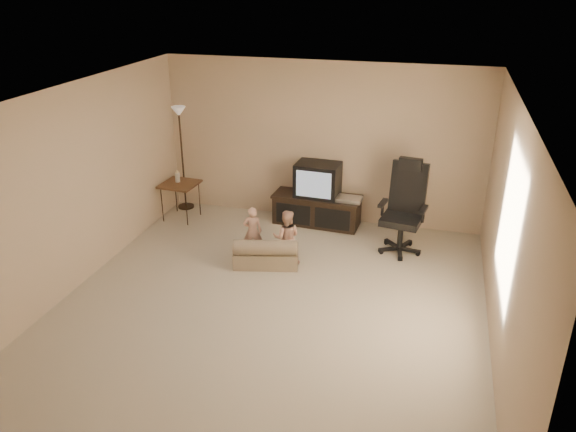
{
  "coord_description": "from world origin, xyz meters",
  "views": [
    {
      "loc": [
        1.73,
        -5.46,
        3.7
      ],
      "look_at": [
        0.05,
        0.6,
        0.93
      ],
      "focal_mm": 35.0,
      "sensor_mm": 36.0,
      "label": 1
    }
  ],
  "objects_px": {
    "side_table": "(179,184)",
    "toddler_left": "(253,231)",
    "tv_stand": "(317,199)",
    "floor_lamp": "(181,135)",
    "office_chair": "(403,219)",
    "child_sofa": "(266,254)",
    "toddler_right": "(286,237)"
  },
  "relations": [
    {
      "from": "floor_lamp",
      "to": "child_sofa",
      "type": "height_order",
      "value": "floor_lamp"
    },
    {
      "from": "office_chair",
      "to": "floor_lamp",
      "type": "xyz_separation_m",
      "value": [
        -3.65,
        0.62,
        0.78
      ]
    },
    {
      "from": "child_sofa",
      "to": "toddler_right",
      "type": "distance_m",
      "value": 0.36
    },
    {
      "from": "toddler_left",
      "to": "toddler_right",
      "type": "relative_size",
      "value": 0.92
    },
    {
      "from": "tv_stand",
      "to": "side_table",
      "type": "xyz_separation_m",
      "value": [
        -2.16,
        -0.37,
        0.17
      ]
    },
    {
      "from": "floor_lamp",
      "to": "toddler_left",
      "type": "height_order",
      "value": "floor_lamp"
    },
    {
      "from": "tv_stand",
      "to": "toddler_right",
      "type": "height_order",
      "value": "tv_stand"
    },
    {
      "from": "side_table",
      "to": "toddler_left",
      "type": "xyz_separation_m",
      "value": [
        1.52,
        -0.9,
        -0.22
      ]
    },
    {
      "from": "tv_stand",
      "to": "office_chair",
      "type": "height_order",
      "value": "office_chair"
    },
    {
      "from": "child_sofa",
      "to": "office_chair",
      "type": "bearing_deg",
      "value": 15.69
    },
    {
      "from": "office_chair",
      "to": "side_table",
      "type": "xyz_separation_m",
      "value": [
        -3.53,
        0.19,
        0.11
      ]
    },
    {
      "from": "tv_stand",
      "to": "floor_lamp",
      "type": "xyz_separation_m",
      "value": [
        -2.29,
        0.06,
        0.84
      ]
    },
    {
      "from": "side_table",
      "to": "floor_lamp",
      "type": "bearing_deg",
      "value": 106.7
    },
    {
      "from": "toddler_left",
      "to": "side_table",
      "type": "bearing_deg",
      "value": -46.93
    },
    {
      "from": "floor_lamp",
      "to": "toddler_left",
      "type": "xyz_separation_m",
      "value": [
        1.65,
        -1.32,
        -0.9
      ]
    },
    {
      "from": "floor_lamp",
      "to": "tv_stand",
      "type": "bearing_deg",
      "value": -1.41
    },
    {
      "from": "office_chair",
      "to": "toddler_right",
      "type": "xyz_separation_m",
      "value": [
        -1.48,
        -0.83,
        -0.09
      ]
    },
    {
      "from": "child_sofa",
      "to": "toddler_right",
      "type": "relative_size",
      "value": 1.22
    },
    {
      "from": "office_chair",
      "to": "side_table",
      "type": "distance_m",
      "value": 3.53
    },
    {
      "from": "tv_stand",
      "to": "floor_lamp",
      "type": "distance_m",
      "value": 2.44
    },
    {
      "from": "toddler_left",
      "to": "child_sofa",
      "type": "bearing_deg",
      "value": 120.35
    },
    {
      "from": "side_table",
      "to": "child_sofa",
      "type": "xyz_separation_m",
      "value": [
        1.8,
        -1.15,
        -0.41
      ]
    },
    {
      "from": "floor_lamp",
      "to": "child_sofa",
      "type": "bearing_deg",
      "value": -39.4
    },
    {
      "from": "tv_stand",
      "to": "toddler_left",
      "type": "height_order",
      "value": "tv_stand"
    },
    {
      "from": "side_table",
      "to": "floor_lamp",
      "type": "relative_size",
      "value": 0.47
    },
    {
      "from": "side_table",
      "to": "office_chair",
      "type": "bearing_deg",
      "value": -3.1
    },
    {
      "from": "side_table",
      "to": "toddler_right",
      "type": "xyz_separation_m",
      "value": [
        2.05,
        -1.03,
        -0.19
      ]
    },
    {
      "from": "office_chair",
      "to": "toddler_left",
      "type": "height_order",
      "value": "office_chair"
    },
    {
      "from": "tv_stand",
      "to": "toddler_right",
      "type": "xyz_separation_m",
      "value": [
        -0.11,
        -1.4,
        -0.02
      ]
    },
    {
      "from": "office_chair",
      "to": "toddler_right",
      "type": "bearing_deg",
      "value": -141.31
    },
    {
      "from": "office_chair",
      "to": "toddler_left",
      "type": "xyz_separation_m",
      "value": [
        -2.0,
        -0.7,
        -0.12
      ]
    },
    {
      "from": "floor_lamp",
      "to": "toddler_right",
      "type": "bearing_deg",
      "value": -33.74
    }
  ]
}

